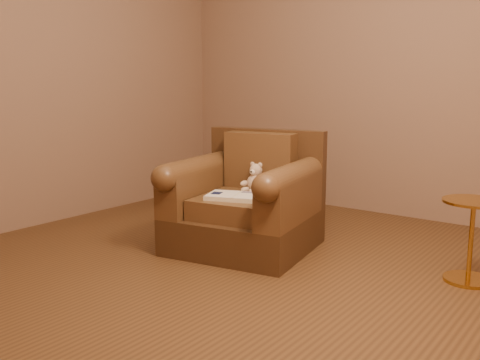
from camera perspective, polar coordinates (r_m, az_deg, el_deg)
The scene contains 5 objects.
floor at distance 3.35m, azimuth -0.15°, elevation -9.82°, with size 4.00×4.00×0.00m, color brown.
armchair at distance 3.76m, azimuth 0.69°, elevation -2.54°, with size 1.04×1.00×0.82m.
teddy_bear at distance 3.79m, azimuth 1.54°, elevation -0.06°, with size 0.16×0.18×0.22m.
guidebook at distance 3.57m, azimuth -0.31°, elevation -1.77°, with size 0.45×0.36×0.03m.
side_table at distance 3.40m, azimuth 23.43°, elevation -5.71°, with size 0.35×0.35×0.49m.
Camera 1 is at (1.89, -2.51, 1.15)m, focal length 40.00 mm.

